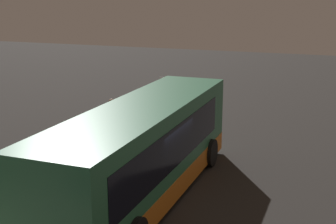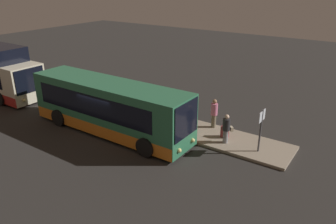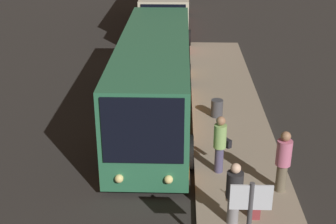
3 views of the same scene
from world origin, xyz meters
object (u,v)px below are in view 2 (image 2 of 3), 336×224
(sign_post, at_px, (261,124))
(trash_bin, at_px, (136,112))
(bus_lead, at_px, (109,107))
(passenger_with_bags, at_px, (187,118))
(passenger_boarding, at_px, (226,128))
(passenger_waiting, at_px, (214,112))
(suitcase, at_px, (225,132))

(sign_post, bearing_deg, trash_bin, -179.50)
(bus_lead, height_order, passenger_with_bags, bus_lead)
(bus_lead, bearing_deg, passenger_boarding, 19.36)
(passenger_waiting, xyz_separation_m, sign_post, (3.32, -1.36, 0.57))
(passenger_boarding, xyz_separation_m, sign_post, (1.84, 0.08, 0.65))
(passenger_with_bags, bearing_deg, bus_lead, 169.79)
(passenger_boarding, xyz_separation_m, passenger_waiting, (-1.48, 1.44, 0.08))
(passenger_boarding, distance_m, sign_post, 1.95)
(passenger_boarding, bearing_deg, suitcase, 164.99)
(passenger_boarding, distance_m, passenger_with_bags, 2.44)
(sign_post, distance_m, trash_bin, 8.28)
(trash_bin, bearing_deg, bus_lead, -94.04)
(bus_lead, distance_m, sign_post, 8.69)
(passenger_with_bags, bearing_deg, trash_bin, 139.79)
(bus_lead, bearing_deg, sign_post, 15.80)
(passenger_with_bags, distance_m, trash_bin, 3.98)
(suitcase, relative_size, sign_post, 0.38)
(passenger_waiting, distance_m, sign_post, 3.63)
(passenger_with_bags, height_order, trash_bin, passenger_with_bags)
(passenger_waiting, bearing_deg, bus_lead, -104.88)
(passenger_with_bags, height_order, suitcase, passenger_with_bags)
(bus_lead, bearing_deg, passenger_waiting, 36.51)
(passenger_with_bags, distance_m, suitcase, 2.32)
(bus_lead, distance_m, trash_bin, 2.53)
(passenger_boarding, xyz_separation_m, trash_bin, (-6.35, 0.00, -0.57))
(passenger_with_bags, bearing_deg, passenger_boarding, -33.31)
(trash_bin, bearing_deg, passenger_with_bags, -2.68)
(bus_lead, relative_size, passenger_with_bags, 6.02)
(passenger_boarding, relative_size, suitcase, 1.87)
(suitcase, relative_size, trash_bin, 1.38)
(bus_lead, xyz_separation_m, sign_post, (8.36, 2.36, 0.15))
(bus_lead, height_order, passenger_waiting, bus_lead)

